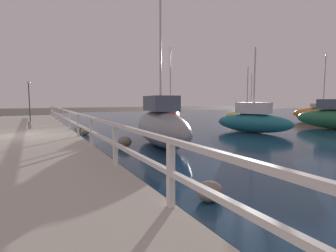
% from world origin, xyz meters
% --- Properties ---
extents(ground_plane, '(120.00, 120.00, 0.00)m').
position_xyz_m(ground_plane, '(0.00, 0.00, 0.00)').
color(ground_plane, '#4C473D').
extents(dock_walkway, '(4.70, 36.00, 0.33)m').
position_xyz_m(dock_walkway, '(0.00, 0.00, 0.16)').
color(dock_walkway, '#B2AD9E').
rests_on(dock_walkway, ground).
extents(railing, '(0.10, 32.50, 1.05)m').
position_xyz_m(railing, '(2.25, -0.00, 1.05)').
color(railing, white).
rests_on(railing, dock_walkway).
extents(boulder_upstream, '(0.50, 0.45, 0.38)m').
position_xyz_m(boulder_upstream, '(2.98, 3.22, 0.19)').
color(boulder_upstream, slate).
rests_on(boulder_upstream, ground).
extents(boulder_mid_strip, '(0.60, 0.54, 0.45)m').
position_xyz_m(boulder_mid_strip, '(3.80, -3.34, 0.22)').
color(boulder_mid_strip, slate).
rests_on(boulder_mid_strip, ground).
extents(boulder_near_dock, '(0.53, 0.47, 0.39)m').
position_xyz_m(boulder_near_dock, '(3.40, -9.73, 0.20)').
color(boulder_near_dock, slate).
rests_on(boulder_near_dock, ground).
extents(boulder_water_edge, '(0.53, 0.47, 0.40)m').
position_xyz_m(boulder_water_edge, '(3.06, 1.44, 0.20)').
color(boulder_water_edge, slate).
rests_on(boulder_water_edge, ground).
extents(mooring_bollard, '(0.18, 0.18, 0.44)m').
position_xyz_m(mooring_bollard, '(0.30, 3.15, 0.55)').
color(mooring_bollard, gray).
rests_on(mooring_bollard, dock_walkway).
extents(dock_lamp, '(0.22, 0.22, 2.99)m').
position_xyz_m(dock_lamp, '(0.32, 7.35, 2.39)').
color(dock_lamp, '#2D2D33').
rests_on(dock_lamp, dock_walkway).
extents(sailboat_red, '(3.19, 4.87, 5.85)m').
position_xyz_m(sailboat_red, '(9.84, 3.96, 0.84)').
color(sailboat_red, red).
rests_on(sailboat_red, water_surface).
extents(sailboat_gray, '(2.46, 6.10, 6.91)m').
position_xyz_m(sailboat_gray, '(5.30, -3.69, 0.86)').
color(sailboat_gray, gray).
rests_on(sailboat_gray, water_surface).
extents(sailboat_yellow, '(1.57, 5.93, 4.99)m').
position_xyz_m(sailboat_yellow, '(18.18, 4.50, 0.57)').
color(sailboat_yellow, gold).
rests_on(sailboat_yellow, water_surface).
extents(sailboat_teal, '(2.95, 4.84, 5.05)m').
position_xyz_m(sailboat_teal, '(12.27, -2.11, 0.72)').
color(sailboat_teal, '#1E707A').
rests_on(sailboat_teal, water_surface).
extents(sailboat_orange, '(3.08, 5.32, 6.18)m').
position_xyz_m(sailboat_orange, '(24.37, 1.18, 0.72)').
color(sailboat_orange, orange).
rests_on(sailboat_orange, water_surface).
extents(sailboat_black, '(1.23, 3.04, 5.33)m').
position_xyz_m(sailboat_black, '(25.72, 11.52, 0.71)').
color(sailboat_black, black).
rests_on(sailboat_black, water_surface).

